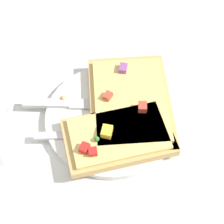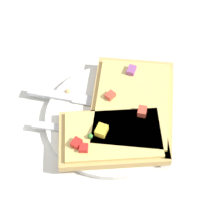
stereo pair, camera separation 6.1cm
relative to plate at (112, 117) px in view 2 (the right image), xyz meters
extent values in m
plane|color=beige|center=(0.00, 0.00, -0.01)|extent=(4.00, 4.00, 0.00)
cylinder|color=silver|center=(0.00, 0.00, 0.00)|extent=(0.22, 0.22, 0.01)
cube|color=#B7B7BC|center=(0.06, -0.03, 0.01)|extent=(0.08, 0.11, 0.01)
cube|color=#B7B7BC|center=(0.01, 0.05, 0.01)|extent=(0.05, 0.06, 0.01)
cube|color=#B7B7BC|center=(0.00, 0.09, 0.01)|extent=(0.02, 0.03, 0.00)
cube|color=#B7B7BC|center=(-0.01, 0.08, 0.01)|extent=(0.02, 0.03, 0.00)
cube|color=#B7B7BC|center=(-0.01, 0.08, 0.01)|extent=(0.02, 0.03, 0.00)
cube|color=#B7B7BC|center=(-0.02, 0.07, 0.01)|extent=(0.02, 0.03, 0.00)
cube|color=#B7B7BC|center=(0.04, -0.11, 0.01)|extent=(0.05, 0.08, 0.01)
cube|color=#B7B7BC|center=(-0.01, -0.02, 0.01)|extent=(0.08, 0.12, 0.00)
cube|color=tan|center=(-0.03, 0.01, 0.01)|extent=(0.23, 0.22, 0.01)
cube|color=#E0C16B|center=(-0.03, 0.01, 0.02)|extent=(0.21, 0.20, 0.01)
cube|color=#934C8E|center=(-0.08, -0.03, 0.03)|extent=(0.02, 0.02, 0.01)
cube|color=#D14733|center=(-0.02, -0.02, 0.03)|extent=(0.02, 0.01, 0.01)
cube|color=yellow|center=(0.04, 0.02, 0.03)|extent=(0.02, 0.02, 0.01)
cube|color=tan|center=(0.03, 0.03, 0.01)|extent=(0.19, 0.19, 0.01)
cube|color=#E0C16B|center=(0.03, 0.03, 0.02)|extent=(0.17, 0.16, 0.01)
sphere|color=#388433|center=(0.06, 0.01, 0.03)|extent=(0.01, 0.01, 0.01)
cube|color=#D14733|center=(-0.03, 0.04, 0.03)|extent=(0.02, 0.02, 0.01)
cube|color=red|center=(0.08, 0.01, 0.03)|extent=(0.02, 0.02, 0.01)
cube|color=red|center=(0.08, 0.02, 0.03)|extent=(0.02, 0.02, 0.01)
sphere|color=gold|center=(-0.07, 0.03, 0.01)|extent=(0.01, 0.01, 0.01)
sphere|color=tan|center=(0.02, -0.09, 0.01)|extent=(0.01, 0.01, 0.01)
camera|label=1|loc=(0.29, 0.19, 0.52)|focal=60.00mm
camera|label=2|loc=(0.25, 0.24, 0.52)|focal=60.00mm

